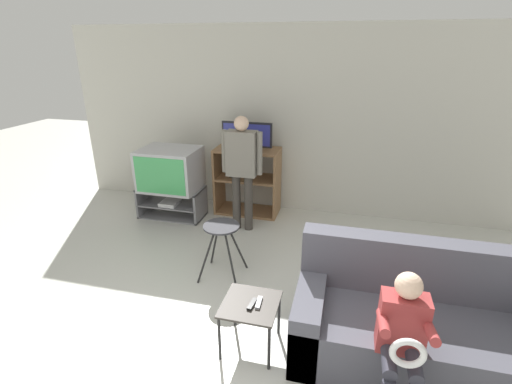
{
  "coord_description": "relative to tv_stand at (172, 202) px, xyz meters",
  "views": [
    {
      "loc": [
        0.92,
        -1.43,
        2.32
      ],
      "look_at": [
        0.04,
        2.04,
        0.9
      ],
      "focal_mm": 26.0,
      "sensor_mm": 36.0,
      "label": 1
    }
  ],
  "objects": [
    {
      "name": "television_main",
      "position": [
        0.02,
        -0.01,
        0.51
      ],
      "size": [
        0.79,
        0.64,
        0.57
      ],
      "color": "#B2B2B7",
      "rests_on": "tv_stand"
    },
    {
      "name": "remote_control_white",
      "position": [
        1.82,
        -2.14,
        0.22
      ],
      "size": [
        0.04,
        0.15,
        0.02
      ],
      "primitive_type": "cube",
      "rotation": [
        0.0,
        0.0,
        0.06
      ],
      "color": "gray",
      "rests_on": "snack_table"
    },
    {
      "name": "remote_control_black",
      "position": [
        1.77,
        -2.17,
        0.22
      ],
      "size": [
        0.05,
        0.15,
        0.02
      ],
      "primitive_type": "cube",
      "rotation": [
        0.0,
        0.0,
        -0.13
      ],
      "color": "black",
      "rests_on": "snack_table"
    },
    {
      "name": "media_shelf",
      "position": [
        1.02,
        0.41,
        0.28
      ],
      "size": [
        0.91,
        0.47,
        0.97
      ],
      "color": "#8E6642",
      "rests_on": "ground_plane"
    },
    {
      "name": "person_seated_child",
      "position": [
        2.83,
        -2.44,
        0.39
      ],
      "size": [
        0.33,
        0.43,
        1.02
      ],
      "color": "#2D2D38",
      "rests_on": "ground_plane"
    },
    {
      "name": "tv_stand",
      "position": [
        0.0,
        0.0,
        0.0
      ],
      "size": [
        0.92,
        0.45,
        0.43
      ],
      "color": "slate",
      "rests_on": "ground_plane"
    },
    {
      "name": "couch",
      "position": [
        3.06,
        -1.95,
        0.09
      ],
      "size": [
        1.94,
        0.83,
        0.91
      ],
      "color": "#4C4C56",
      "rests_on": "ground_plane"
    },
    {
      "name": "snack_table",
      "position": [
        1.75,
        -2.15,
        0.16
      ],
      "size": [
        0.44,
        0.44,
        0.43
      ],
      "color": "#38332D",
      "rests_on": "ground_plane"
    },
    {
      "name": "wall_back",
      "position": [
        1.46,
        0.71,
        1.09
      ],
      "size": [
        6.4,
        0.06,
        2.6
      ],
      "color": "beige",
      "rests_on": "ground_plane"
    },
    {
      "name": "folding_stool",
      "position": [
        1.2,
        -1.25,
        0.29
      ],
      "size": [
        0.45,
        0.42,
        0.61
      ],
      "color": "black",
      "rests_on": "ground_plane"
    },
    {
      "name": "television_flat",
      "position": [
        1.03,
        0.38,
        0.93
      ],
      "size": [
        0.71,
        0.2,
        0.38
      ],
      "color": "black",
      "rests_on": "media_shelf"
    },
    {
      "name": "person_standing_adult",
      "position": [
        1.1,
        -0.13,
        0.71
      ],
      "size": [
        0.53,
        0.2,
        1.52
      ],
      "color": "#3D3833",
      "rests_on": "ground_plane"
    }
  ]
}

